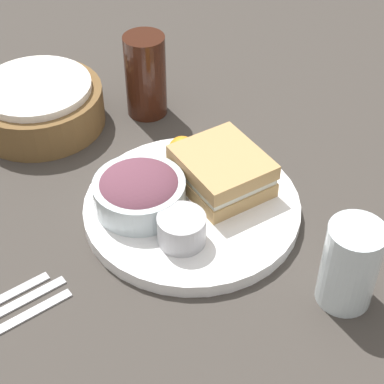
% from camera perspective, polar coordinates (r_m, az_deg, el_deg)
% --- Properties ---
extents(ground_plane, '(4.00, 4.00, 0.00)m').
position_cam_1_polar(ground_plane, '(0.88, -0.00, -1.89)').
color(ground_plane, '#3D3833').
extents(plate, '(0.29, 0.29, 0.02)m').
position_cam_1_polar(plate, '(0.87, -0.00, -1.44)').
color(plate, white).
rests_on(plate, ground_plane).
extents(sandwich, '(0.12, 0.14, 0.05)m').
position_cam_1_polar(sandwich, '(0.87, 2.82, 1.78)').
color(sandwich, tan).
rests_on(sandwich, plate).
extents(salad_bowl, '(0.12, 0.12, 0.05)m').
position_cam_1_polar(salad_bowl, '(0.85, -4.70, 0.10)').
color(salad_bowl, silver).
rests_on(salad_bowl, plate).
extents(dressing_cup, '(0.06, 0.06, 0.04)m').
position_cam_1_polar(dressing_cup, '(0.80, -0.93, -3.31)').
color(dressing_cup, '#B7B7BC').
rests_on(dressing_cup, plate).
extents(orange_wedge, '(0.04, 0.04, 0.04)m').
position_cam_1_polar(orange_wedge, '(0.92, -0.87, 3.75)').
color(orange_wedge, orange).
rests_on(orange_wedge, plate).
extents(drink_glass, '(0.07, 0.07, 0.14)m').
position_cam_1_polar(drink_glass, '(1.03, -4.14, 10.28)').
color(drink_glass, '#38190F').
rests_on(drink_glass, ground_plane).
extents(bread_basket, '(0.20, 0.20, 0.07)m').
position_cam_1_polar(bread_basket, '(1.05, -13.48, 7.55)').
color(bread_basket, brown).
rests_on(bread_basket, ground_plane).
extents(fork, '(0.17, 0.03, 0.01)m').
position_cam_1_polar(fork, '(0.78, -16.55, -11.26)').
color(fork, '#B2B2B7').
rests_on(fork, ground_plane).
extents(water_glass, '(0.07, 0.07, 0.11)m').
position_cam_1_polar(water_glass, '(0.76, 13.86, -6.31)').
color(water_glass, silver).
rests_on(water_glass, ground_plane).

